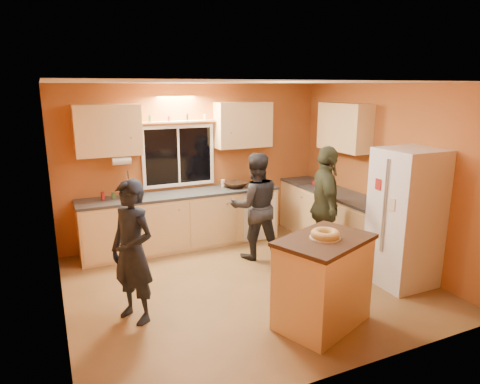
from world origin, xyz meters
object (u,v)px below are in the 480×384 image
island (323,281)px  person_right (325,207)px  person_center (255,206)px  refrigerator (406,218)px  person_left (133,252)px

island → person_right: size_ratio=0.69×
island → person_center: (0.19, 2.02, 0.30)m
person_center → person_right: size_ratio=0.92×
refrigerator → person_left: size_ratio=1.12×
person_left → island: bearing=31.1°
island → person_left: bearing=131.1°
person_center → person_left: bearing=39.8°
refrigerator → person_left: refrigerator is taller
island → person_right: (0.97, 1.34, 0.37)m
island → person_center: person_center is taller
person_left → person_center: person_center is taller
island → person_right: 1.69m
person_left → person_center: (2.03, 1.06, 0.00)m
refrigerator → person_center: bearing=130.6°
refrigerator → person_right: bearing=122.8°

